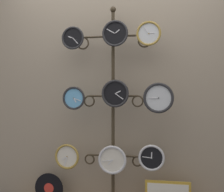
% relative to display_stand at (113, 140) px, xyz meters
% --- Properties ---
extents(shop_wall, '(4.40, 0.04, 2.80)m').
position_rel_display_stand_xyz_m(shop_wall, '(0.00, 0.16, 0.67)').
color(shop_wall, gray).
rests_on(shop_wall, ground_plane).
extents(display_stand, '(0.76, 0.36, 2.07)m').
position_rel_display_stand_xyz_m(display_stand, '(0.00, 0.00, 0.00)').
color(display_stand, '#382D1E').
rests_on(display_stand, ground_plane).
extents(clock_top_left, '(0.23, 0.04, 0.23)m').
position_rel_display_stand_xyz_m(clock_top_left, '(-0.39, -0.10, 1.02)').
color(clock_top_left, black).
extents(clock_top_center, '(0.26, 0.04, 0.26)m').
position_rel_display_stand_xyz_m(clock_top_center, '(0.04, -0.10, 1.05)').
color(clock_top_center, black).
extents(clock_top_right, '(0.24, 0.04, 0.24)m').
position_rel_display_stand_xyz_m(clock_top_right, '(0.36, -0.09, 1.03)').
color(clock_top_right, silver).
extents(clock_middle_left, '(0.23, 0.04, 0.23)m').
position_rel_display_stand_xyz_m(clock_middle_left, '(-0.38, -0.07, 0.42)').
color(clock_middle_left, '#60A8DB').
extents(clock_middle_center, '(0.27, 0.04, 0.27)m').
position_rel_display_stand_xyz_m(clock_middle_center, '(0.04, -0.11, 0.47)').
color(clock_middle_center, black).
extents(clock_middle_right, '(0.29, 0.04, 0.29)m').
position_rel_display_stand_xyz_m(clock_middle_right, '(0.46, -0.09, 0.42)').
color(clock_middle_right, silver).
extents(clock_bottom_left, '(0.25, 0.04, 0.25)m').
position_rel_display_stand_xyz_m(clock_bottom_left, '(-0.45, -0.08, -0.17)').
color(clock_bottom_left, silver).
extents(clock_bottom_center, '(0.28, 0.04, 0.28)m').
position_rel_display_stand_xyz_m(clock_bottom_center, '(0.01, -0.09, -0.18)').
color(clock_bottom_center, silver).
extents(clock_bottom_right, '(0.25, 0.04, 0.25)m').
position_rel_display_stand_xyz_m(clock_bottom_right, '(0.39, -0.09, -0.14)').
color(clock_bottom_right, black).
extents(vinyl_record, '(0.31, 0.01, 0.31)m').
position_rel_display_stand_xyz_m(vinyl_record, '(-0.68, -0.02, -0.51)').
color(vinyl_record, black).
rests_on(vinyl_record, low_shelf).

